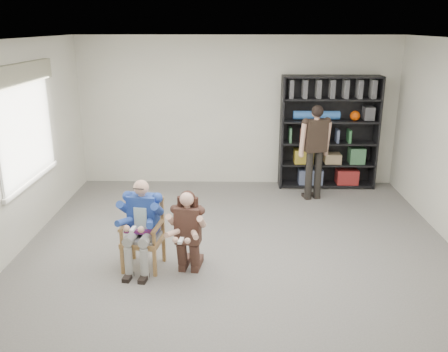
# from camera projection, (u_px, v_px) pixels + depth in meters

# --- Properties ---
(room_shell) EXTENTS (6.00, 7.00, 2.80)m
(room_shell) POSITION_uv_depth(u_px,v_px,m) (240.00, 163.00, 5.63)
(room_shell) COLOR beige
(room_shell) RESTS_ON ground
(floor) EXTENTS (6.00, 7.00, 0.01)m
(floor) POSITION_uv_depth(u_px,v_px,m) (239.00, 269.00, 6.05)
(floor) COLOR #65625E
(floor) RESTS_ON ground
(window_left) EXTENTS (0.16, 2.00, 1.75)m
(window_left) POSITION_uv_depth(u_px,v_px,m) (27.00, 126.00, 6.57)
(window_left) COLOR white
(window_left) RESTS_ON room_shell
(armchair) EXTENTS (0.59, 0.58, 0.91)m
(armchair) POSITION_uv_depth(u_px,v_px,m) (143.00, 235.00, 5.95)
(armchair) COLOR olive
(armchair) RESTS_ON floor
(seated_man) EXTENTS (0.60, 0.77, 1.18)m
(seated_man) POSITION_uv_depth(u_px,v_px,m) (142.00, 225.00, 5.91)
(seated_man) COLOR navy
(seated_man) RESTS_ON floor
(kneeling_woman) EXTENTS (0.55, 0.78, 1.08)m
(kneeling_woman) POSITION_uv_depth(u_px,v_px,m) (187.00, 233.00, 5.80)
(kneeling_woman) COLOR #3E251E
(kneeling_woman) RESTS_ON floor
(bookshelf) EXTENTS (1.80, 0.38, 2.10)m
(bookshelf) POSITION_uv_depth(u_px,v_px,m) (329.00, 133.00, 8.82)
(bookshelf) COLOR black
(bookshelf) RESTS_ON floor
(standing_man) EXTENTS (0.58, 0.42, 1.68)m
(standing_man) POSITION_uv_depth(u_px,v_px,m) (315.00, 153.00, 8.23)
(standing_man) COLOR black
(standing_man) RESTS_ON floor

